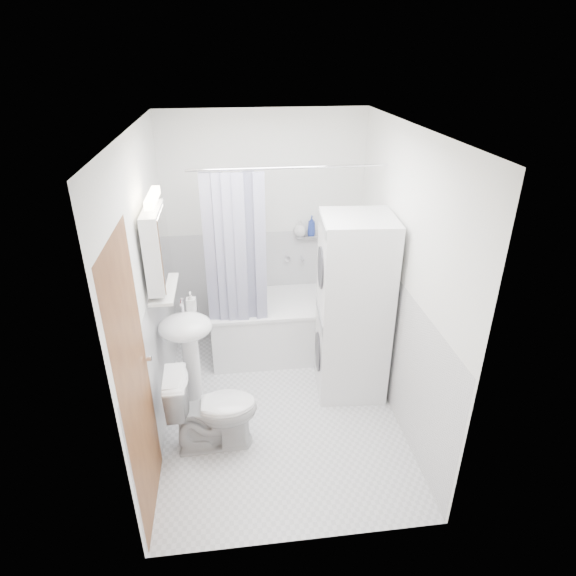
{
  "coord_description": "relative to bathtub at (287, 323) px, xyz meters",
  "views": [
    {
      "loc": [
        -0.35,
        -3.35,
        2.89
      ],
      "look_at": [
        0.09,
        0.15,
        1.12
      ],
      "focal_mm": 30.0,
      "sensor_mm": 36.0,
      "label": 1
    }
  ],
  "objects": [
    {
      "name": "floor",
      "position": [
        -0.17,
        -0.92,
        -0.33
      ],
      "size": [
        2.6,
        2.6,
        0.0
      ],
      "primitive_type": "plane",
      "color": "silver",
      "rests_on": "ground"
    },
    {
      "name": "room_walls",
      "position": [
        -0.17,
        -0.92,
        1.16
      ],
      "size": [
        2.6,
        2.6,
        2.6
      ],
      "color": "white",
      "rests_on": "ground"
    },
    {
      "name": "wainscot",
      "position": [
        -0.17,
        -0.63,
        0.27
      ],
      "size": [
        1.98,
        2.58,
        2.58
      ],
      "color": "silver",
      "rests_on": "ground"
    },
    {
      "name": "door",
      "position": [
        -1.12,
        -1.47,
        0.67
      ],
      "size": [
        0.05,
        2.0,
        2.0
      ],
      "color": "brown",
      "rests_on": "ground"
    },
    {
      "name": "bathtub",
      "position": [
        0.0,
        0.0,
        0.0
      ],
      "size": [
        1.54,
        0.73,
        0.59
      ],
      "color": "white",
      "rests_on": "ground"
    },
    {
      "name": "tub_spout",
      "position": [
        0.2,
        0.33,
        0.58
      ],
      "size": [
        0.04,
        0.12,
        0.04
      ],
      "primitive_type": "cylinder",
      "rotation": [
        1.57,
        0.0,
        0.0
      ],
      "color": "silver",
      "rests_on": "room_walls"
    },
    {
      "name": "curtain_rod",
      "position": [
        0.0,
        -0.31,
        1.67
      ],
      "size": [
        1.72,
        0.02,
        0.02
      ],
      "primitive_type": "cylinder",
      "rotation": [
        0.0,
        1.57,
        0.0
      ],
      "color": "silver",
      "rests_on": "room_walls"
    },
    {
      "name": "shower_curtain",
      "position": [
        -0.49,
        -0.31,
        0.92
      ],
      "size": [
        0.55,
        0.02,
        1.45
      ],
      "color": "#15154A",
      "rests_on": "curtain_rod"
    },
    {
      "name": "sink",
      "position": [
        -0.93,
        -0.83,
        0.38
      ],
      "size": [
        0.44,
        0.37,
        1.04
      ],
      "color": "white",
      "rests_on": "ground"
    },
    {
      "name": "medicine_cabinet",
      "position": [
        -1.08,
        -0.82,
        1.24
      ],
      "size": [
        0.13,
        0.5,
        0.71
      ],
      "color": "white",
      "rests_on": "room_walls"
    },
    {
      "name": "shelf",
      "position": [
        -1.06,
        -0.82,
        0.87
      ],
      "size": [
        0.18,
        0.54,
        0.02
      ],
      "primitive_type": "cube",
      "color": "silver",
      "rests_on": "room_walls"
    },
    {
      "name": "shower_caddy",
      "position": [
        0.25,
        0.32,
        0.82
      ],
      "size": [
        0.22,
        0.06,
        0.02
      ],
      "primitive_type": "cube",
      "color": "silver",
      "rests_on": "room_walls"
    },
    {
      "name": "towel",
      "position": [
        -1.11,
        -0.54,
        1.08
      ],
      "size": [
        0.07,
        0.34,
        0.82
      ],
      "color": "#4D0D1A",
      "rests_on": "room_walls"
    },
    {
      "name": "washer_dryer",
      "position": [
        0.5,
        -0.68,
        0.51
      ],
      "size": [
        0.64,
        0.64,
        1.68
      ],
      "rotation": [
        0.0,
        0.0,
        -0.08
      ],
      "color": "white",
      "rests_on": "ground"
    },
    {
      "name": "toilet",
      "position": [
        -0.74,
        -1.27,
        0.02
      ],
      "size": [
        0.72,
        0.42,
        0.69
      ],
      "primitive_type": "imported",
      "rotation": [
        0.0,
        0.0,
        1.6
      ],
      "color": "white",
      "rests_on": "ground"
    },
    {
      "name": "soap_pump",
      "position": [
        -0.88,
        -0.67,
        0.62
      ],
      "size": [
        0.08,
        0.17,
        0.08
      ],
      "primitive_type": "imported",
      "color": "gray",
      "rests_on": "sink"
    },
    {
      "name": "shelf_bottle",
      "position": [
        -1.06,
        -0.97,
        0.92
      ],
      "size": [
        0.07,
        0.18,
        0.07
      ],
      "primitive_type": "imported",
      "color": "gray",
      "rests_on": "shelf"
    },
    {
      "name": "shelf_cup",
      "position": [
        -1.06,
        -0.7,
        0.94
      ],
      "size": [
        0.1,
        0.09,
        0.1
      ],
      "primitive_type": "imported",
      "color": "gray",
      "rests_on": "shelf"
    },
    {
      "name": "shampoo_a",
      "position": [
        0.18,
        0.32,
        0.9
      ],
      "size": [
        0.13,
        0.17,
        0.13
      ],
      "primitive_type": "imported",
      "color": "gray",
      "rests_on": "shower_caddy"
    },
    {
      "name": "shampoo_b",
      "position": [
        0.3,
        0.32,
        0.88
      ],
      "size": [
        0.08,
        0.21,
        0.08
      ],
      "primitive_type": "imported",
      "color": "navy",
      "rests_on": "shower_caddy"
    }
  ]
}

